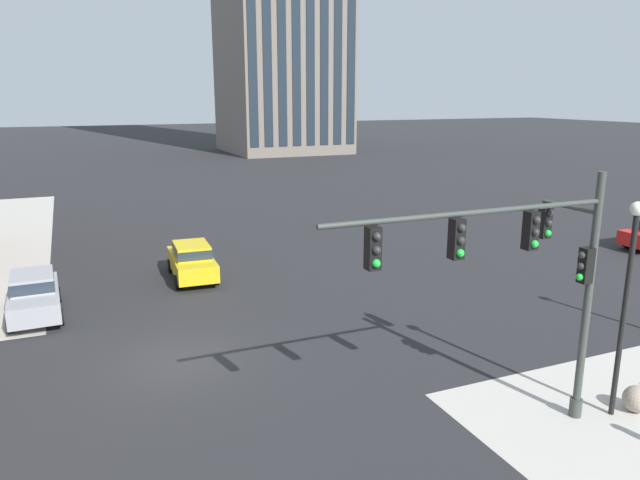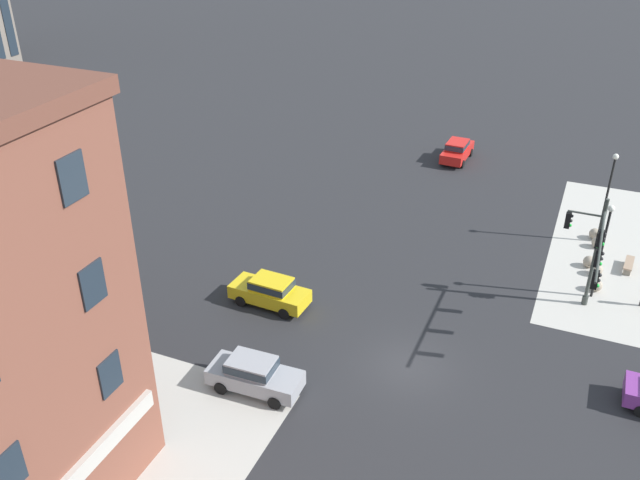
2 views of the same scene
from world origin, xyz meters
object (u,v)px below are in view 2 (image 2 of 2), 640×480
bench_near_signal (629,265)px  car_main_northbound_far (270,291)px  bollard_sphere_curb_a (596,285)px  car_main_mid (254,373)px  bollard_sphere_curb_c (589,262)px  bollard_sphere_curb_d (598,242)px  traffic_signal_main (593,251)px  street_lamp_corner_near (604,241)px  bollard_sphere_curb_e (595,234)px  car_main_southbound_near (457,150)px  bollard_sphere_curb_b (596,270)px  street_lamp_mid_sidewalk (609,189)px

bench_near_signal → car_main_northbound_far: size_ratio=0.41×
bollard_sphere_curb_a → car_main_mid: (-15.09, 14.14, 0.56)m
car_main_mid → bollard_sphere_curb_c: bearing=-37.5°
bollard_sphere_curb_d → traffic_signal_main: bearing=177.3°
street_lamp_corner_near → bollard_sphere_curb_e: bearing=2.5°
car_main_northbound_far → car_main_southbound_near: size_ratio=1.01×
bollard_sphere_curb_b → bollard_sphere_curb_c: (0.79, 0.46, 0.00)m
bollard_sphere_curb_a → car_main_mid: bearing=136.9°
bollard_sphere_curb_c → bollard_sphere_curb_e: bearing=-1.1°
traffic_signal_main → bollard_sphere_curb_e: traffic_signal_main is taller
traffic_signal_main → car_main_northbound_far: traffic_signal_main is taller
bollard_sphere_curb_b → car_main_mid: 22.00m
car_main_mid → traffic_signal_main: bearing=-49.1°
bollard_sphere_curb_e → street_lamp_mid_sidewalk: street_lamp_mid_sidewalk is taller
bollard_sphere_curb_d → street_lamp_mid_sidewalk: (0.83, 0.04, 3.40)m
street_lamp_corner_near → street_lamp_mid_sidewalk: street_lamp_mid_sidewalk is taller
bollard_sphere_curb_a → street_lamp_mid_sidewalk: 7.04m
traffic_signal_main → street_lamp_mid_sidewalk: (9.55, -0.37, -0.53)m
traffic_signal_main → car_main_mid: (-11.70, 13.50, -3.38)m
bollard_sphere_curb_b → bollard_sphere_curb_e: 4.68m
bollard_sphere_curb_a → car_main_northbound_far: size_ratio=0.16×
bollard_sphere_curb_d → bench_near_signal: 2.82m
bench_near_signal → street_lamp_corner_near: size_ratio=0.32×
bollard_sphere_curb_e → car_main_northbound_far: car_main_northbound_far is taller
street_lamp_corner_near → car_main_southbound_near: (16.83, 11.70, -2.66)m
street_lamp_corner_near → car_main_mid: size_ratio=1.29×
bench_near_signal → car_main_southbound_near: 18.68m
traffic_signal_main → bollard_sphere_curb_d: (8.72, -0.41, -3.93)m
car_main_southbound_near → car_main_northbound_far: bearing=169.2°
bollard_sphere_curb_a → car_main_southbound_near: 20.01m
bollard_sphere_curb_d → car_main_southbound_near: bearing=47.1°
traffic_signal_main → car_main_southbound_near: size_ratio=1.70×
traffic_signal_main → car_main_northbound_far: (-5.19, 15.92, -3.38)m
bollard_sphere_curb_b → car_main_mid: (-16.91, 14.06, 0.56)m
car_main_southbound_near → traffic_signal_main: bearing=-150.1°
bollard_sphere_curb_c → car_main_mid: (-17.70, 13.60, 0.56)m
bollard_sphere_curb_d → car_main_northbound_far: size_ratio=0.16×
bollard_sphere_curb_d → street_lamp_mid_sidewalk: street_lamp_mid_sidewalk is taller
traffic_signal_main → car_main_southbound_near: 22.75m
bench_near_signal → car_main_southbound_near: (12.86, 13.53, 0.59)m
bollard_sphere_curb_b → car_main_southbound_near: size_ratio=0.16×
bollard_sphere_curb_b → street_lamp_corner_near: size_ratio=0.13×
car_main_southbound_near → bollard_sphere_curb_c: bearing=-140.1°
traffic_signal_main → bollard_sphere_curb_d: size_ratio=10.44×
bench_near_signal → car_main_southbound_near: car_main_southbound_near is taller
car_main_northbound_far → car_main_mid: size_ratio=1.01×
bollard_sphere_curb_a → bollard_sphere_curb_c: 2.66m
street_lamp_corner_near → car_main_northbound_far: 18.39m
bench_near_signal → car_main_northbound_far: (-11.83, 18.24, 0.59)m
bollard_sphere_curb_c → car_main_southbound_near: size_ratio=0.16×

